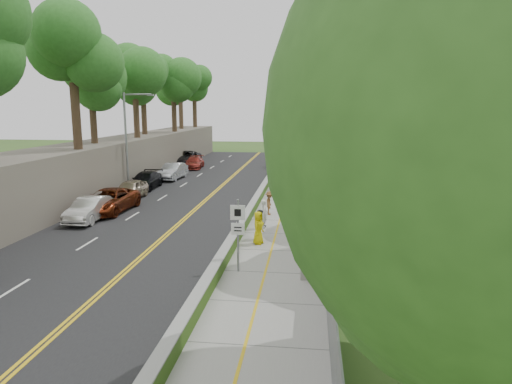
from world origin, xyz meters
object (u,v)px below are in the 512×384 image
(construction_barrel, at_px, (304,172))
(person_far, at_px, (311,169))
(signpost, at_px, (238,227))
(car_1, at_px, (90,209))
(concrete_block, at_px, (316,269))
(car_2, at_px, (109,201))
(streetlight, at_px, (129,135))
(painter_0, at_px, (258,228))

(construction_barrel, relative_size, person_far, 0.48)
(signpost, height_order, car_1, signpost)
(car_1, bearing_deg, construction_barrel, 55.90)
(concrete_block, height_order, car_2, car_2)
(streetlight, distance_m, construction_barrel, 17.80)
(signpost, relative_size, person_far, 1.68)
(construction_barrel, height_order, car_1, car_1)
(streetlight, relative_size, construction_barrel, 9.00)
(construction_barrel, relative_size, car_2, 0.16)
(streetlight, bearing_deg, car_1, -83.07)
(signpost, relative_size, concrete_block, 2.68)
(car_2, bearing_deg, construction_barrel, 56.19)
(person_far, bearing_deg, signpost, 101.79)
(construction_barrel, bearing_deg, car_2, -125.79)
(concrete_block, relative_size, person_far, 0.63)
(concrete_block, distance_m, person_far, 26.45)
(signpost, distance_m, construction_barrel, 27.49)
(car_2, bearing_deg, painter_0, -27.11)
(concrete_block, bearing_deg, person_far, 90.51)
(construction_barrel, bearing_deg, painter_0, -94.82)
(streetlight, distance_m, signpost, 20.72)
(painter_0, height_order, person_far, person_far)
(construction_barrel, relative_size, car_1, 0.20)
(car_2, height_order, person_far, person_far)
(construction_barrel, xyz_separation_m, car_1, (-12.73, -19.75, 0.26))
(streetlight, height_order, car_2, streetlight)
(signpost, bearing_deg, car_1, 143.76)
(streetlight, height_order, signpost, streetlight)
(signpost, xyz_separation_m, car_1, (-10.37, 7.60, -1.20))
(construction_barrel, relative_size, concrete_block, 0.77)
(car_1, relative_size, car_2, 0.80)
(streetlight, relative_size, car_1, 1.83)
(streetlight, xyz_separation_m, concrete_block, (14.76, -17.36, -4.20))
(signpost, height_order, construction_barrel, signpost)
(streetlight, xyz_separation_m, construction_barrel, (13.88, 10.34, -4.15))
(streetlight, height_order, concrete_block, streetlight)
(person_far, bearing_deg, construction_barrel, -44.31)
(construction_barrel, distance_m, painter_0, 23.42)
(signpost, distance_m, concrete_block, 3.61)
(signpost, bearing_deg, car_2, 135.82)
(construction_barrel, distance_m, car_1, 23.50)
(construction_barrel, height_order, concrete_block, construction_barrel)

